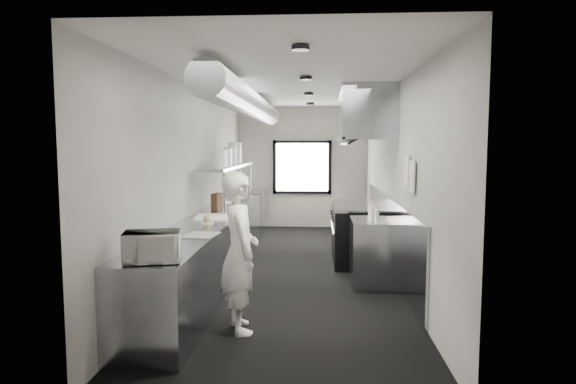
# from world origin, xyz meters

# --- Properties ---
(floor) EXTENTS (3.00, 8.00, 0.01)m
(floor) POSITION_xyz_m (0.00, 0.00, 0.00)
(floor) COLOR black
(floor) RESTS_ON ground
(ceiling) EXTENTS (3.00, 8.00, 0.01)m
(ceiling) POSITION_xyz_m (0.00, 0.00, 2.80)
(ceiling) COLOR silver
(ceiling) RESTS_ON wall_back
(wall_back) EXTENTS (3.00, 0.02, 2.80)m
(wall_back) POSITION_xyz_m (0.00, 4.00, 1.40)
(wall_back) COLOR #B8B6AE
(wall_back) RESTS_ON floor
(wall_front) EXTENTS (3.00, 0.02, 2.80)m
(wall_front) POSITION_xyz_m (0.00, -4.00, 1.40)
(wall_front) COLOR #B8B6AE
(wall_front) RESTS_ON floor
(wall_left) EXTENTS (0.02, 8.00, 2.80)m
(wall_left) POSITION_xyz_m (-1.50, 0.00, 1.40)
(wall_left) COLOR #B8B6AE
(wall_left) RESTS_ON floor
(wall_right) EXTENTS (0.02, 8.00, 2.80)m
(wall_right) POSITION_xyz_m (1.50, 0.00, 1.40)
(wall_right) COLOR #B8B6AE
(wall_right) RESTS_ON floor
(wall_cladding) EXTENTS (0.03, 5.50, 1.10)m
(wall_cladding) POSITION_xyz_m (1.48, 0.30, 0.55)
(wall_cladding) COLOR #8E929B
(wall_cladding) RESTS_ON wall_right
(hvac_duct) EXTENTS (0.40, 6.40, 0.40)m
(hvac_duct) POSITION_xyz_m (-0.70, 0.40, 2.55)
(hvac_duct) COLOR gray
(hvac_duct) RESTS_ON ceiling
(service_window) EXTENTS (1.36, 0.05, 1.25)m
(service_window) POSITION_xyz_m (0.00, 3.96, 1.40)
(service_window) COLOR silver
(service_window) RESTS_ON wall_back
(exhaust_hood) EXTENTS (0.81, 2.20, 0.88)m
(exhaust_hood) POSITION_xyz_m (1.10, 0.70, 2.39)
(exhaust_hood) COLOR #8E929B
(exhaust_hood) RESTS_ON ceiling
(prep_counter) EXTENTS (0.70, 6.00, 0.90)m
(prep_counter) POSITION_xyz_m (-1.15, -0.50, 0.45)
(prep_counter) COLOR #8E929B
(prep_counter) RESTS_ON floor
(pass_shelf) EXTENTS (0.45, 3.00, 0.68)m
(pass_shelf) POSITION_xyz_m (-1.19, 1.00, 1.54)
(pass_shelf) COLOR #8E929B
(pass_shelf) RESTS_ON prep_counter
(range) EXTENTS (0.88, 1.60, 0.94)m
(range) POSITION_xyz_m (1.04, 0.70, 0.47)
(range) COLOR black
(range) RESTS_ON floor
(bottle_station) EXTENTS (0.65, 0.80, 0.90)m
(bottle_station) POSITION_xyz_m (1.15, -0.70, 0.45)
(bottle_station) COLOR #8E929B
(bottle_station) RESTS_ON floor
(far_work_table) EXTENTS (0.70, 1.20, 0.90)m
(far_work_table) POSITION_xyz_m (-1.15, 3.20, 0.45)
(far_work_table) COLOR #8E929B
(far_work_table) RESTS_ON floor
(notice_sheet_a) EXTENTS (0.02, 0.28, 0.38)m
(notice_sheet_a) POSITION_xyz_m (1.47, -1.20, 1.60)
(notice_sheet_a) COLOR white
(notice_sheet_a) RESTS_ON wall_right
(notice_sheet_b) EXTENTS (0.02, 0.28, 0.38)m
(notice_sheet_b) POSITION_xyz_m (1.47, -1.55, 1.55)
(notice_sheet_b) COLOR white
(notice_sheet_b) RESTS_ON wall_right
(line_cook) EXTENTS (0.58, 0.70, 1.65)m
(line_cook) POSITION_xyz_m (-0.44, -2.48, 0.83)
(line_cook) COLOR white
(line_cook) RESTS_ON floor
(microwave) EXTENTS (0.51, 0.43, 0.27)m
(microwave) POSITION_xyz_m (-1.09, -3.24, 1.03)
(microwave) COLOR white
(microwave) RESTS_ON prep_counter
(deli_tub_a) EXTENTS (0.19, 0.19, 0.10)m
(deli_tub_a) POSITION_xyz_m (-1.33, -2.42, 0.95)
(deli_tub_a) COLOR silver
(deli_tub_a) RESTS_ON prep_counter
(deli_tub_b) EXTENTS (0.14, 0.14, 0.09)m
(deli_tub_b) POSITION_xyz_m (-1.26, -2.44, 0.95)
(deli_tub_b) COLOR silver
(deli_tub_b) RESTS_ON prep_counter
(newspaper) EXTENTS (0.38, 0.45, 0.01)m
(newspaper) POSITION_xyz_m (-0.95, -1.99, 0.91)
(newspaper) COLOR silver
(newspaper) RESTS_ON prep_counter
(small_plate) EXTENTS (0.23, 0.23, 0.02)m
(small_plate) POSITION_xyz_m (-1.08, -1.16, 0.91)
(small_plate) COLOR white
(small_plate) RESTS_ON prep_counter
(pastry) EXTENTS (0.09, 0.09, 0.09)m
(pastry) POSITION_xyz_m (-1.08, -1.16, 0.96)
(pastry) COLOR tan
(pastry) RESTS_ON small_plate
(cutting_board) EXTENTS (0.53, 0.67, 0.02)m
(cutting_board) POSITION_xyz_m (-1.12, -0.65, 0.91)
(cutting_board) COLOR white
(cutting_board) RESTS_ON prep_counter
(knife_block) EXTENTS (0.15, 0.25, 0.25)m
(knife_block) POSITION_xyz_m (-1.25, 0.29, 1.03)
(knife_block) COLOR #4F321B
(knife_block) RESTS_ON prep_counter
(plate_stack_a) EXTENTS (0.28, 0.28, 0.27)m
(plate_stack_a) POSITION_xyz_m (-1.20, 0.30, 1.70)
(plate_stack_a) COLOR white
(plate_stack_a) RESTS_ON pass_shelf
(plate_stack_b) EXTENTS (0.28, 0.28, 0.28)m
(plate_stack_b) POSITION_xyz_m (-1.18, 0.69, 1.71)
(plate_stack_b) COLOR white
(plate_stack_b) RESTS_ON pass_shelf
(plate_stack_c) EXTENTS (0.28, 0.28, 0.31)m
(plate_stack_c) POSITION_xyz_m (-1.20, 1.33, 1.73)
(plate_stack_c) COLOR white
(plate_stack_c) RESTS_ON pass_shelf
(plate_stack_d) EXTENTS (0.33, 0.33, 0.40)m
(plate_stack_d) POSITION_xyz_m (-1.20, 1.74, 1.77)
(plate_stack_d) COLOR white
(plate_stack_d) RESTS_ON pass_shelf
(squeeze_bottle_a) EXTENTS (0.07, 0.07, 0.18)m
(squeeze_bottle_a) POSITION_xyz_m (1.13, -1.01, 0.99)
(squeeze_bottle_a) COLOR white
(squeeze_bottle_a) RESTS_ON bottle_station
(squeeze_bottle_b) EXTENTS (0.08, 0.08, 0.20)m
(squeeze_bottle_b) POSITION_xyz_m (1.08, -0.80, 1.00)
(squeeze_bottle_b) COLOR white
(squeeze_bottle_b) RESTS_ON bottle_station
(squeeze_bottle_c) EXTENTS (0.08, 0.08, 0.18)m
(squeeze_bottle_c) POSITION_xyz_m (1.12, -0.74, 0.99)
(squeeze_bottle_c) COLOR white
(squeeze_bottle_c) RESTS_ON bottle_station
(squeeze_bottle_d) EXTENTS (0.07, 0.07, 0.16)m
(squeeze_bottle_d) POSITION_xyz_m (1.09, -0.59, 0.98)
(squeeze_bottle_d) COLOR white
(squeeze_bottle_d) RESTS_ON bottle_station
(squeeze_bottle_e) EXTENTS (0.08, 0.08, 0.18)m
(squeeze_bottle_e) POSITION_xyz_m (1.13, -0.44, 0.99)
(squeeze_bottle_e) COLOR white
(squeeze_bottle_e) RESTS_ON bottle_station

